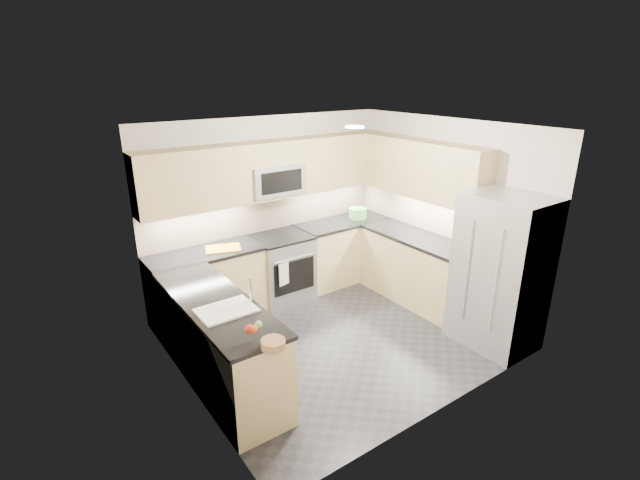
{
  "coord_description": "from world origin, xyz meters",
  "views": [
    {
      "loc": [
        -3.01,
        -3.87,
        3.05
      ],
      "look_at": [
        0.0,
        0.35,
        1.15
      ],
      "focal_mm": 26.0,
      "sensor_mm": 36.0,
      "label": 1
    }
  ],
  "objects": [
    {
      "name": "fridge_handle_left",
      "position": [
        1.08,
        -1.33,
        0.95
      ],
      "size": [
        0.02,
        0.02,
        1.2
      ],
      "primitive_type": "cylinder",
      "color": "#B2B5BA",
      "rests_on": "refrigerator"
    },
    {
      "name": "wall_left",
      "position": [
        -1.8,
        0.0,
        1.25
      ],
      "size": [
        0.02,
        3.2,
        2.5
      ],
      "primitive_type": "cube",
      "color": "beige",
      "rests_on": "floor"
    },
    {
      "name": "refrigerator",
      "position": [
        1.45,
        -1.15,
        0.9
      ],
      "size": [
        0.7,
        0.9,
        1.8
      ],
      "primitive_type": "cube",
      "color": "#AAACB2",
      "rests_on": "floor"
    },
    {
      "name": "fruit_orange",
      "position": [
        -1.52,
        -0.85,
        1.05
      ],
      "size": [
        0.06,
        0.06,
        0.06
      ],
      "primitive_type": "sphere",
      "color": "#CA4A16",
      "rests_on": "fruit_basket"
    },
    {
      "name": "countertop_right",
      "position": [
        1.5,
        0.15,
        0.92
      ],
      "size": [
        0.63,
        1.7,
        0.04
      ],
      "primitive_type": "cube",
      "color": "black",
      "rests_on": "base_cab_right"
    },
    {
      "name": "base_cab_peninsula",
      "position": [
        -1.5,
        0.0,
        0.45
      ],
      "size": [
        0.6,
        2.0,
        0.9
      ],
      "primitive_type": "cube",
      "color": "tan",
      "rests_on": "floor"
    },
    {
      "name": "floor",
      "position": [
        0.0,
        0.0,
        0.0
      ],
      "size": [
        3.6,
        3.2,
        0.0
      ],
      "primitive_type": "cube",
      "color": "#242429",
      "rests_on": "ground"
    },
    {
      "name": "microwave",
      "position": [
        0.0,
        1.4,
        1.7
      ],
      "size": [
        0.76,
        0.4,
        0.4
      ],
      "primitive_type": "cube",
      "color": "#A0A3A7",
      "rests_on": "upper_cab_back"
    },
    {
      "name": "oven_handle",
      "position": [
        0.0,
        0.93,
        0.72
      ],
      "size": [
        0.6,
        0.02,
        0.02
      ],
      "primitive_type": "cylinder",
      "rotation": [
        0.0,
        1.57,
        0.0
      ],
      "color": "#B2B5BA",
      "rests_on": "gas_range"
    },
    {
      "name": "faucet",
      "position": [
        -1.24,
        -0.25,
        1.08
      ],
      "size": [
        0.03,
        0.03,
        0.28
      ],
      "primitive_type": "cylinder",
      "color": "silver",
      "rests_on": "countertop_peninsula"
    },
    {
      "name": "cutting_board",
      "position": [
        -0.85,
        1.26,
        0.95
      ],
      "size": [
        0.5,
        0.42,
        0.01
      ],
      "primitive_type": "cube",
      "rotation": [
        0.0,
        0.0,
        -0.34
      ],
      "color": "#C08112",
      "rests_on": "countertop_back_left"
    },
    {
      "name": "microwave_door",
      "position": [
        0.0,
        1.2,
        1.7
      ],
      "size": [
        0.6,
        0.01,
        0.28
      ],
      "primitive_type": "cube",
      "color": "black",
      "rests_on": "microwave"
    },
    {
      "name": "backsplash_right",
      "position": [
        1.8,
        0.45,
        1.2
      ],
      "size": [
        0.01,
        2.3,
        0.51
      ],
      "primitive_type": "cube",
      "color": "#C1A98B",
      "rests_on": "wall_right"
    },
    {
      "name": "range_cooktop",
      "position": [
        0.0,
        1.28,
        0.92
      ],
      "size": [
        0.76,
        0.65,
        0.03
      ],
      "primitive_type": "cube",
      "color": "black",
      "rests_on": "gas_range"
    },
    {
      "name": "base_cab_back_right",
      "position": [
        1.09,
        1.3,
        0.45
      ],
      "size": [
        1.42,
        0.6,
        0.9
      ],
      "primitive_type": "cube",
      "color": "tan",
      "rests_on": "floor"
    },
    {
      "name": "dish_towel_check",
      "position": [
        -0.19,
        0.91,
        0.55
      ],
      "size": [
        0.16,
        0.05,
        0.31
      ],
      "primitive_type": "cube",
      "rotation": [
        0.0,
        0.0,
        0.24
      ],
      "color": "white",
      "rests_on": "oven_handle"
    },
    {
      "name": "utensil_bowl",
      "position": [
        1.37,
        1.28,
        1.02
      ],
      "size": [
        0.3,
        0.3,
        0.15
      ],
      "primitive_type": "cylinder",
      "rotation": [
        0.0,
        0.0,
        -0.13
      ],
      "color": "#4BA145",
      "rests_on": "countertop_back_right"
    },
    {
      "name": "upper_cab_right",
      "position": [
        1.62,
        0.28,
        1.83
      ],
      "size": [
        0.35,
        1.95,
        0.75
      ],
      "primitive_type": "cube",
      "color": "tan",
      "rests_on": "wall_right"
    },
    {
      "name": "upper_cab_back",
      "position": [
        0.0,
        1.43,
        1.83
      ],
      "size": [
        3.6,
        0.35,
        0.75
      ],
      "primitive_type": "cube",
      "color": "tan",
      "rests_on": "wall_back"
    },
    {
      "name": "base_cab_back_left",
      "position": [
        -1.09,
        1.3,
        0.45
      ],
      "size": [
        1.42,
        0.6,
        0.9
      ],
      "primitive_type": "cube",
      "color": "tan",
      "rests_on": "floor"
    },
    {
      "name": "base_cab_right",
      "position": [
        1.5,
        0.15,
        0.45
      ],
      "size": [
        0.6,
        1.7,
        0.9
      ],
      "primitive_type": "cube",
      "color": "tan",
      "rests_on": "floor"
    },
    {
      "name": "wall_right",
      "position": [
        1.8,
        0.0,
        1.25
      ],
      "size": [
        0.02,
        3.2,
        2.5
      ],
      "primitive_type": "cube",
      "color": "beige",
      "rests_on": "floor"
    },
    {
      "name": "fridge_handle_right",
      "position": [
        1.08,
        -0.97,
        0.95
      ],
      "size": [
        0.02,
        0.02,
        1.2
      ],
      "primitive_type": "cylinder",
      "color": "#B2B5BA",
      "rests_on": "refrigerator"
    },
    {
      "name": "fruit_pear",
      "position": [
        -1.46,
        -0.81,
        1.05
      ],
      "size": [
        0.06,
        0.06,
        0.06
      ],
      "primitive_type": "sphere",
      "color": "#5FB54D",
      "rests_on": "fruit_basket"
    },
    {
      "name": "countertop_back_left",
      "position": [
        -1.09,
        1.3,
        0.92
      ],
      "size": [
        1.42,
        0.63,
        0.04
      ],
      "primitive_type": "cube",
      "color": "black",
      "rests_on": "base_cab_back_left"
    },
    {
      "name": "countertop_peninsula",
      "position": [
        -1.5,
        0.0,
        0.92
      ],
      "size": [
        0.63,
        2.0,
        0.04
      ],
      "primitive_type": "cube",
      "color": "black",
      "rests_on": "base_cab_peninsula"
    },
    {
      "name": "fruit_apple",
      "position": [
        -1.56,
        -0.83,
        1.05
      ],
      "size": [
        0.08,
        0.08,
        0.08
      ],
      "primitive_type": "sphere",
      "color": "#A22712",
      "rests_on": "fruit_basket"
    },
    {
      "name": "gas_range",
      "position": [
        0.0,
        1.28,
        0.46
      ],
      "size": [
        0.76,
        0.65,
        0.91
      ],
      "primitive_type": "cube",
      "color": "#929499",
      "rests_on": "floor"
    },
    {
      "name": "ceiling",
      "position": [
        0.0,
        0.0,
        2.5
      ],
      "size": [
        3.6,
        3.2,
        0.02
      ],
      "primitive_type": "cube",
      "color": "beige",
      "rests_on": "wall_back"
    },
    {
      "name": "fruit_basket",
      "position": [
        -1.45,
        -1.03,
        0.98
      ],
      "size": [
        0.25,
        0.25,
        0.07
      ],
      "primitive_type": "cylinder",
      "rotation": [
        0.0,
        0.0,
        0.31
      ],
      "color": "#A1754B",
      "rests_on": "countertop_peninsula"
    },
    {
      "name": "wall_front",
      "position": [
        0.0,
        -1.6,
        1.25
      ],
      "size": [
        3.6,
        0.02,
        2.5
      ],
      "primitive_type": "cube",
      "color": "beige",
      "rests_on": "floor"
    },
    {
      "name": "backsplash_back",
      "position": [
        0.0,
        1.6,
        1.2
      ],
      "size": [
        3.6,
        0.01,
        0.51
      ],
      "primitive_type": "cube",
      "color": "#C1A98B",
      "rests_on": "wall_back"
    },
    {
      "name": "countertop_back_right",
      "position": [
        1.09,
        1.3,
        0.92
      ],
      "size": [
        1.42,
        0.63,
        0.04
      ],
      "primitive_type": "cube",
      "color": "black",
      "rests_on": "base_cab_back_right"
    },
    {
      "name": "sink_basin",
      "position": [
        -1.5,
        -0.25,
        0.88
      ],
      "size": [
        0.52,
        0.38,
        0.16
      ],
      "primitive_type": "cube",
      "color": "white",
      "rests_on": "base_cab_peninsula"
    },
    {
      "name": "oven_door_glass",
      "position": [
        0.0,
        0.95,
        0.45
      ],
      "size": [
        0.62,
        0.02,
        0.45
      ],
      "primitive_type": "cube",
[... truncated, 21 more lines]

